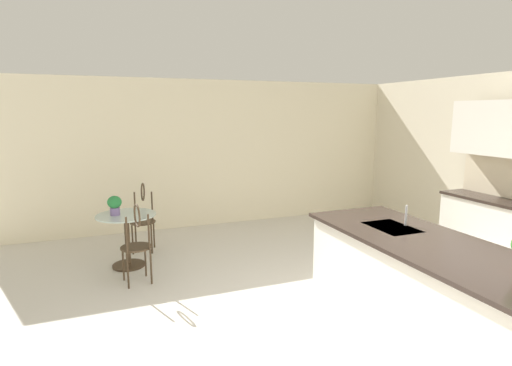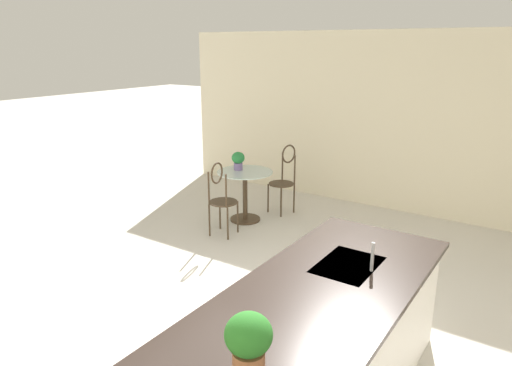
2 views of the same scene
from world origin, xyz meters
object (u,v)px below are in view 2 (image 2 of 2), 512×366
object	(u,v)px
chair_by_island	(221,195)
potted_plant_counter_far	(249,341)
bistro_table	(245,191)
chair_near_window	(284,176)
potted_plant_on_table	(238,160)

from	to	relation	value
chair_by_island	potted_plant_counter_far	distance (m)	4.01
chair_by_island	bistro_table	bearing A→B (deg)	-173.31
chair_near_window	chair_by_island	world-z (taller)	same
chair_near_window	potted_plant_on_table	size ratio (longest dim) A/B	3.94
bistro_table	potted_plant_counter_far	distance (m)	4.59
chair_by_island	potted_plant_counter_far	bearing A→B (deg)	40.11
bistro_table	potted_plant_counter_far	size ratio (longest dim) A/B	2.40
chair_near_window	potted_plant_counter_far	world-z (taller)	potted_plant_counter_far
bistro_table	chair_near_window	world-z (taller)	chair_near_window
potted_plant_on_table	potted_plant_counter_far	bearing A→B (deg)	36.69
bistro_table	chair_by_island	distance (m)	0.67
chair_near_window	potted_plant_counter_far	distance (m)	4.96
potted_plant_counter_far	chair_by_island	bearing A→B (deg)	-139.89
chair_near_window	potted_plant_on_table	world-z (taller)	chair_near_window
chair_by_island	potted_plant_counter_far	xyz separation A→B (m)	(3.04, 2.56, 0.54)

